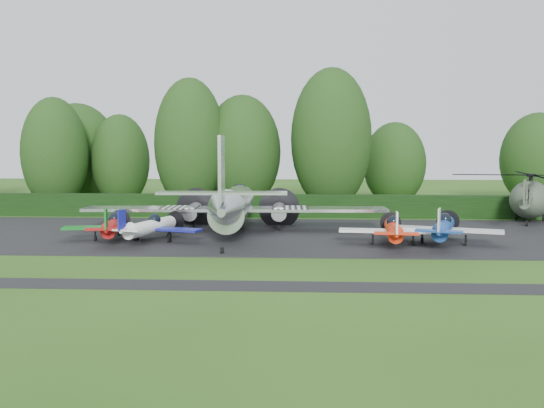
# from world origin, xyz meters

# --- Properties ---
(ground) EXTENTS (160.00, 160.00, 0.00)m
(ground) POSITION_xyz_m (0.00, 0.00, 0.00)
(ground) COLOR #275116
(ground) RESTS_ON ground
(apron) EXTENTS (70.00, 18.00, 0.01)m
(apron) POSITION_xyz_m (0.00, 10.00, 0.00)
(apron) COLOR black
(apron) RESTS_ON ground
(taxiway_verge) EXTENTS (70.00, 2.00, 0.00)m
(taxiway_verge) POSITION_xyz_m (0.00, -6.00, 0.00)
(taxiway_verge) COLOR black
(taxiway_verge) RESTS_ON ground
(hedgerow) EXTENTS (90.00, 1.60, 2.00)m
(hedgerow) POSITION_xyz_m (0.00, 21.00, 0.00)
(hedgerow) COLOR black
(hedgerow) RESTS_ON ground
(transport_plane) EXTENTS (22.86, 17.53, 7.33)m
(transport_plane) POSITION_xyz_m (-3.50, 10.53, 2.04)
(transport_plane) COLOR silver
(transport_plane) RESTS_ON ground
(light_plane_red) EXTENTS (6.87, 7.22, 2.64)m
(light_plane_red) POSITION_xyz_m (-11.08, 6.30, 1.10)
(light_plane_red) COLOR #AF1010
(light_plane_red) RESTS_ON ground
(light_plane_white) EXTENTS (6.75, 7.10, 2.59)m
(light_plane_white) POSITION_xyz_m (-8.53, 6.05, 1.08)
(light_plane_white) COLOR white
(light_plane_white) RESTS_ON ground
(light_plane_orange) EXTENTS (6.92, 7.28, 2.66)m
(light_plane_orange) POSITION_xyz_m (7.40, 5.38, 1.11)
(light_plane_orange) COLOR red
(light_plane_orange) RESTS_ON ground
(light_plane_blue) EXTENTS (7.37, 7.74, 2.83)m
(light_plane_blue) POSITION_xyz_m (10.69, 5.90, 1.18)
(light_plane_blue) COLOR navy
(light_plane_blue) RESTS_ON ground
(helicopter) EXTENTS (12.69, 14.86, 4.09)m
(helicopter) POSITION_xyz_m (20.69, 18.33, 2.20)
(helicopter) COLOR #3D4938
(helicopter) RESTS_ON ground
(tree_0) EXTENTS (6.68, 6.68, 8.92)m
(tree_0) POSITION_xyz_m (11.35, 32.25, 4.45)
(tree_0) COLOR black
(tree_0) RESTS_ON ground
(tree_2) EXTENTS (6.16, 6.16, 9.72)m
(tree_2) POSITION_xyz_m (-17.85, 30.09, 4.84)
(tree_2) COLOR black
(tree_2) RESTS_ON ground
(tree_3) EXTENTS (7.69, 7.69, 9.90)m
(tree_3) POSITION_xyz_m (26.36, 32.16, 4.94)
(tree_3) COLOR black
(tree_3) RESTS_ON ground
(tree_4) EXTENTS (7.08, 7.08, 13.12)m
(tree_4) POSITION_xyz_m (-9.68, 26.61, 6.54)
(tree_4) COLOR black
(tree_4) RESTS_ON ground
(tree_5) EXTENTS (8.06, 8.06, 14.14)m
(tree_5) POSITION_xyz_m (4.36, 27.54, 7.06)
(tree_5) COLOR black
(tree_5) RESTS_ON ground
(tree_7) EXTENTS (8.95, 8.95, 11.07)m
(tree_7) POSITION_xyz_m (-23.39, 32.57, 5.53)
(tree_7) COLOR black
(tree_7) RESTS_ON ground
(tree_9) EXTENTS (7.79, 7.79, 11.54)m
(tree_9) POSITION_xyz_m (-4.61, 28.19, 5.76)
(tree_9) COLOR black
(tree_9) RESTS_ON ground
(tree_10) EXTENTS (6.53, 6.53, 11.26)m
(tree_10) POSITION_xyz_m (-23.37, 26.34, 5.62)
(tree_10) COLOR black
(tree_10) RESTS_ON ground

